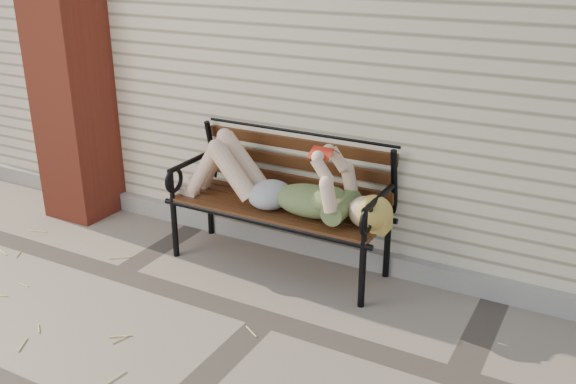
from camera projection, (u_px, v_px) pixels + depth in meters
The scene contains 7 objects.
ground at pixel (266, 319), 4.12m from camera, with size 80.00×80.00×0.00m, color #76675B.
house_wall at pixel (425, 28), 6.02m from camera, with size 8.00×4.00×3.00m, color beige.
foundation_strip at pixel (330, 249), 4.89m from camera, with size 8.00×0.10×0.15m, color #A09A90.
brick_pillar at pixel (74, 102), 5.39m from camera, with size 0.50×0.50×2.00m, color #993622.
garden_bench at pixel (285, 182), 4.66m from camera, with size 1.74×0.69×1.13m.
reading_woman at pixel (277, 184), 4.53m from camera, with size 1.64×0.37×0.52m.
straw_scatter at pixel (58, 311), 4.20m from camera, with size 2.91×1.71×0.01m.
Camera 1 is at (1.81, -3.04, 2.28)m, focal length 40.00 mm.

